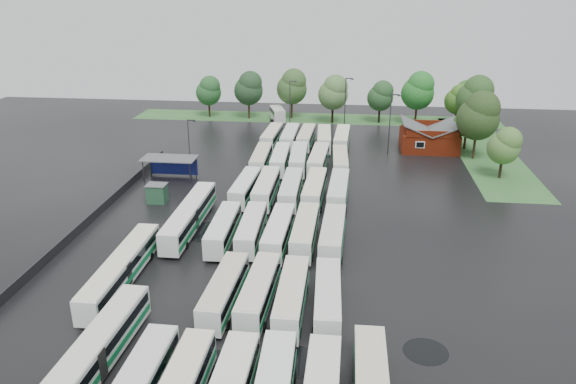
# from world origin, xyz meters

# --- Properties ---
(ground) EXTENTS (160.00, 160.00, 0.00)m
(ground) POSITION_xyz_m (0.00, 0.00, 0.00)
(ground) COLOR black
(ground) RESTS_ON ground
(brick_building) EXTENTS (10.07, 8.60, 5.39)m
(brick_building) POSITION_xyz_m (24.00, 42.77, 1.87)
(brick_building) COLOR maroon
(brick_building) RESTS_ON ground
(wash_shed) EXTENTS (8.20, 4.20, 3.58)m
(wash_shed) POSITION_xyz_m (-17.20, 22.02, 2.99)
(wash_shed) COLOR #2D2D30
(wash_shed) RESTS_ON ground
(utility_hut) EXTENTS (2.70, 2.20, 2.62)m
(utility_hut) POSITION_xyz_m (-16.20, 12.60, 1.32)
(utility_hut) COLOR #1F472D
(utility_hut) RESTS_ON ground
(grass_strip_north) EXTENTS (80.00, 10.00, 0.01)m
(grass_strip_north) POSITION_xyz_m (2.00, 64.80, 0.01)
(grass_strip_north) COLOR #31642D
(grass_strip_north) RESTS_ON ground
(grass_strip_east) EXTENTS (10.00, 50.00, 0.01)m
(grass_strip_east) POSITION_xyz_m (34.00, 42.80, 0.01)
(grass_strip_east) COLOR #31642D
(grass_strip_east) RESTS_ON ground
(west_fence) EXTENTS (0.10, 50.00, 1.20)m
(west_fence) POSITION_xyz_m (-22.20, 8.00, 0.60)
(west_fence) COLOR #2D2D30
(west_fence) RESTS_ON ground
(bus_r1c1) EXTENTS (2.76, 11.11, 3.07)m
(bus_r1c1) POSITION_xyz_m (-1.23, -12.31, 1.69)
(bus_r1c1) COLOR silver
(bus_r1c1) RESTS_ON ground
(bus_r1c2) EXTENTS (2.77, 11.23, 3.11)m
(bus_r1c2) POSITION_xyz_m (1.99, -12.11, 1.71)
(bus_r1c2) COLOR silver
(bus_r1c2) RESTS_ON ground
(bus_r1c3) EXTENTS (2.41, 11.28, 3.14)m
(bus_r1c3) POSITION_xyz_m (5.13, -12.64, 1.73)
(bus_r1c3) COLOR silver
(bus_r1c3) RESTS_ON ground
(bus_r1c4) EXTENTS (2.77, 11.09, 3.06)m
(bus_r1c4) POSITION_xyz_m (8.42, -12.48, 1.68)
(bus_r1c4) COLOR silver
(bus_r1c4) RESTS_ON ground
(bus_r2c0) EXTENTS (2.57, 11.10, 3.08)m
(bus_r2c0) POSITION_xyz_m (-4.35, 1.18, 1.69)
(bus_r2c0) COLOR silver
(bus_r2c0) RESTS_ON ground
(bus_r2c1) EXTENTS (2.64, 11.09, 3.07)m
(bus_r2c1) POSITION_xyz_m (-1.09, 1.53, 1.69)
(bus_r2c1) COLOR silver
(bus_r2c1) RESTS_ON ground
(bus_r2c2) EXTENTS (2.68, 11.45, 3.17)m
(bus_r2c2) POSITION_xyz_m (2.15, 0.94, 1.74)
(bus_r2c2) COLOR silver
(bus_r2c2) RESTS_ON ground
(bus_r2c3) EXTENTS (2.58, 11.47, 3.19)m
(bus_r2c3) POSITION_xyz_m (5.15, 1.47, 1.75)
(bus_r2c3) COLOR silver
(bus_r2c3) RESTS_ON ground
(bus_r2c4) EXTENTS (2.77, 11.66, 3.23)m
(bus_r2c4) POSITION_xyz_m (8.34, 1.17, 1.78)
(bus_r2c4) COLOR silver
(bus_r2c4) RESTS_ON ground
(bus_r3c0) EXTENTS (2.79, 11.17, 3.09)m
(bus_r3c0) POSITION_xyz_m (-4.32, 15.13, 1.70)
(bus_r3c0) COLOR silver
(bus_r3c0) RESTS_ON ground
(bus_r3c1) EXTENTS (2.49, 11.63, 3.24)m
(bus_r3c1) POSITION_xyz_m (-1.36, 14.92, 1.78)
(bus_r3c1) COLOR silver
(bus_r3c1) RESTS_ON ground
(bus_r3c2) EXTENTS (2.56, 11.48, 3.19)m
(bus_r3c2) POSITION_xyz_m (2.09, 14.88, 1.75)
(bus_r3c2) COLOR silver
(bus_r3c2) RESTS_ON ground
(bus_r3c3) EXTENTS (2.82, 11.70, 3.24)m
(bus_r3c3) POSITION_xyz_m (5.30, 15.14, 1.78)
(bus_r3c3) COLOR silver
(bus_r3c3) RESTS_ON ground
(bus_r3c4) EXTENTS (2.78, 11.59, 3.21)m
(bus_r3c4) POSITION_xyz_m (8.58, 15.13, 1.76)
(bus_r3c4) COLOR silver
(bus_r3c4) RESTS_ON ground
(bus_r4c0) EXTENTS (2.67, 11.26, 3.12)m
(bus_r4c0) POSITION_xyz_m (-4.20, 28.27, 1.72)
(bus_r4c0) COLOR silver
(bus_r4c0) RESTS_ON ground
(bus_r4c1) EXTENTS (2.70, 11.28, 3.12)m
(bus_r4c1) POSITION_xyz_m (-1.12, 28.49, 1.72)
(bus_r4c1) COLOR silver
(bus_r4c1) RESTS_ON ground
(bus_r4c2) EXTENTS (2.90, 11.66, 3.22)m
(bus_r4c2) POSITION_xyz_m (1.81, 28.74, 1.77)
(bus_r4c2) COLOR silver
(bus_r4c2) RESTS_ON ground
(bus_r4c3) EXTENTS (2.96, 11.69, 3.23)m
(bus_r4c3) POSITION_xyz_m (5.03, 28.66, 1.77)
(bus_r4c3) COLOR silver
(bus_r4c3) RESTS_ON ground
(bus_r4c4) EXTENTS (2.81, 11.10, 3.06)m
(bus_r4c4) POSITION_xyz_m (8.47, 28.32, 1.68)
(bus_r4c4) COLOR silver
(bus_r4c4) RESTS_ON ground
(bus_r5c0) EXTENTS (2.82, 11.31, 3.12)m
(bus_r5c0) POSITION_xyz_m (-4.39, 42.10, 1.72)
(bus_r5c0) COLOR silver
(bus_r5c0) RESTS_ON ground
(bus_r5c1) EXTENTS (2.49, 11.50, 3.20)m
(bus_r5c1) POSITION_xyz_m (-1.02, 41.72, 1.76)
(bus_r5c1) COLOR silver
(bus_r5c1) RESTS_ON ground
(bus_r5c2) EXTENTS (2.73, 11.23, 3.11)m
(bus_r5c2) POSITION_xyz_m (1.92, 42.19, 1.71)
(bus_r5c2) COLOR silver
(bus_r5c2) RESTS_ON ground
(bus_r5c3) EXTENTS (2.94, 11.38, 3.14)m
(bus_r5c3) POSITION_xyz_m (5.22, 41.73, 1.73)
(bus_r5c3) COLOR silver
(bus_r5c3) RESTS_ON ground
(bus_r5c4) EXTENTS (2.82, 11.54, 3.19)m
(bus_r5c4) POSITION_xyz_m (8.45, 41.75, 1.76)
(bus_r5c4) COLOR silver
(bus_r5c4) RESTS_ON ground
(artic_bus_west_a) EXTENTS (3.04, 17.16, 3.17)m
(artic_bus_west_a) POSITION_xyz_m (-9.13, -22.99, 1.76)
(artic_bus_west_a) COLOR silver
(artic_bus_west_a) RESTS_ON ground
(artic_bus_west_b) EXTENTS (2.51, 17.17, 3.18)m
(artic_bus_west_b) POSITION_xyz_m (-9.28, 4.47, 1.77)
(artic_bus_west_b) COLOR silver
(artic_bus_west_b) RESTS_ON ground
(artic_bus_west_c) EXTENTS (2.44, 16.70, 3.10)m
(artic_bus_west_c) POSITION_xyz_m (-12.35, -9.40, 1.72)
(artic_bus_west_c) COLOR silver
(artic_bus_west_c) RESTS_ON ground
(minibus) EXTENTS (4.23, 6.97, 2.86)m
(minibus) POSITION_xyz_m (-5.92, 61.49, 1.59)
(minibus) COLOR silver
(minibus) RESTS_ON ground
(tree_north_0) EXTENTS (5.55, 5.55, 9.19)m
(tree_north_0) POSITION_xyz_m (-21.35, 63.54, 5.91)
(tree_north_0) COLOR black
(tree_north_0) RESTS_ON ground
(tree_north_1) EXTENTS (6.30, 6.30, 10.43)m
(tree_north_1) POSITION_xyz_m (-12.30, 63.15, 6.71)
(tree_north_1) COLOR #3B2C19
(tree_north_1) RESTS_ON ground
(tree_north_2) EXTENTS (6.60, 6.60, 10.94)m
(tree_north_2) POSITION_xyz_m (-2.96, 64.37, 7.04)
(tree_north_2) COLOR #3A2915
(tree_north_2) RESTS_ON ground
(tree_north_3) EXTENTS (6.27, 6.27, 10.39)m
(tree_north_3) POSITION_xyz_m (6.16, 60.71, 6.68)
(tree_north_3) COLOR black
(tree_north_3) RESTS_ON ground
(tree_north_4) EXTENTS (5.49, 5.49, 9.10)m
(tree_north_4) POSITION_xyz_m (16.05, 62.23, 5.85)
(tree_north_4) COLOR black
(tree_north_4) RESTS_ON ground
(tree_north_5) EXTENTS (6.81, 6.81, 11.27)m
(tree_north_5) POSITION_xyz_m (23.66, 61.56, 7.25)
(tree_north_5) COLOR black
(tree_north_5) RESTS_ON ground
(tree_north_6) EXTENTS (5.72, 5.71, 9.46)m
(tree_north_6) POSITION_xyz_m (33.31, 62.85, 6.08)
(tree_north_6) COLOR black
(tree_north_6) RESTS_ON ground
(tree_east_0) EXTENTS (4.96, 4.94, 8.19)m
(tree_east_0) POSITION_xyz_m (33.31, 28.24, 5.26)
(tree_east_0) COLOR black
(tree_east_0) RESTS_ON ground
(tree_east_1) EXTENTS (7.11, 7.11, 11.77)m
(tree_east_1) POSITION_xyz_m (31.18, 38.13, 7.57)
(tree_east_1) COLOR #352516
(tree_east_1) RESTS_ON ground
(tree_east_2) EXTENTS (4.90, 4.87, 8.07)m
(tree_east_2) POSITION_xyz_m (30.74, 43.95, 5.19)
(tree_east_2) COLOR #2F2215
(tree_east_2) RESTS_ON ground
(tree_east_3) EXTENTS (7.12, 7.12, 11.79)m
(tree_east_3) POSITION_xyz_m (33.77, 54.44, 7.59)
(tree_east_3) COLOR black
(tree_east_3) RESTS_ON ground
(tree_east_4) EXTENTS (5.30, 5.30, 8.78)m
(tree_east_4) POSITION_xyz_m (31.84, 61.43, 5.64)
(tree_east_4) COLOR black
(tree_east_4) RESTS_ON ground
(lamp_post_ne) EXTENTS (1.64, 0.32, 10.63)m
(lamp_post_ne) POSITION_xyz_m (16.75, 39.13, 6.17)
(lamp_post_ne) COLOR #2D2D30
(lamp_post_ne) RESTS_ON ground
(lamp_post_nw) EXTENTS (1.39, 0.27, 9.02)m
(lamp_post_nw) POSITION_xyz_m (-14.50, 23.86, 5.24)
(lamp_post_nw) COLOR #2D2D30
(lamp_post_nw) RESTS_ON ground
(lamp_post_back_w) EXTENTS (1.53, 0.30, 9.95)m
(lamp_post_back_w) POSITION_xyz_m (-2.31, 54.50, 5.78)
(lamp_post_back_w) COLOR #2D2D30
(lamp_post_back_w) RESTS_ON ground
(lamp_post_back_e) EXTENTS (1.64, 0.32, 10.66)m
(lamp_post_back_e) POSITION_xyz_m (8.78, 54.76, 6.19)
(lamp_post_back_e) COLOR #2D2D30
(lamp_post_back_e) RESTS_ON ground
(puddle_0) EXTENTS (3.93, 3.93, 0.01)m
(puddle_0) POSITION_xyz_m (-0.31, -20.82, 0.00)
(puddle_0) COLOR black
(puddle_0) RESTS_ON ground
(puddle_1) EXTENTS (4.24, 4.24, 0.01)m
(puddle_1) POSITION_xyz_m (6.11, -19.64, 0.00)
(puddle_1) COLOR black
(puddle_1) RESTS_ON ground
(puddle_2) EXTENTS (6.00, 6.00, 0.01)m
(puddle_2) POSITION_xyz_m (-6.80, 3.84, 0.00)
(puddle_2) COLOR black
(puddle_2) RESTS_ON ground
(puddle_3) EXTENTS (3.63, 3.63, 0.01)m
(puddle_3) POSITION_xyz_m (4.04, -4.23, 0.00)
(puddle_3) COLOR black
(puddle_3) RESTS_ON ground
(puddle_4) EXTENTS (3.79, 3.79, 0.01)m
(puddle_4) POSITION_xyz_m (16.79, -17.13, 0.00)
(puddle_4) COLOR black
(puddle_4) RESTS_ON ground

